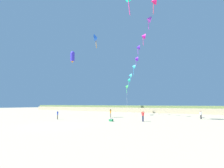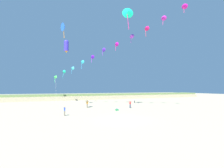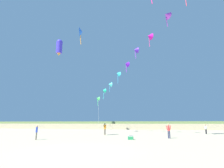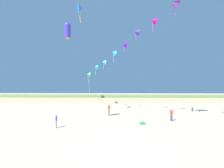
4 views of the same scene
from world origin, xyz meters
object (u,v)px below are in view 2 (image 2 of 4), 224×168
object	(u,v)px
person_mid_center	(130,104)
person_far_left	(65,110)
large_kite_mid_trail	(128,12)
person_near_right	(87,103)
large_kite_high_solo	(66,46)
large_kite_low_lead	(64,27)
beach_cooler	(117,110)
person_near_left	(135,100)

from	to	relation	value
person_mid_center	person_far_left	xyz separation A→B (m)	(-14.32, -4.71, -0.10)
person_mid_center	person_far_left	size ratio (longest dim) A/B	1.11
person_far_left	large_kite_mid_trail	size ratio (longest dim) A/B	0.31
person_near_right	large_kite_high_solo	distance (m)	13.52
person_near_right	large_kite_mid_trail	size ratio (longest dim) A/B	0.34
large_kite_low_lead	beach_cooler	distance (m)	21.99
person_near_right	beach_cooler	bearing A→B (deg)	-55.14
large_kite_low_lead	person_near_right	bearing A→B (deg)	-15.79
person_mid_center	large_kite_low_lead	xyz separation A→B (m)	(-13.96, 5.48, 17.30)
large_kite_mid_trail	person_near_left	bearing A→B (deg)	54.73
person_near_right	person_near_left	bearing A→B (deg)	20.69
person_near_right	large_kite_low_lead	distance (m)	18.10
person_near_right	large_kite_high_solo	world-z (taller)	large_kite_high_solo
person_near_right	large_kite_mid_trail	distance (m)	21.88
person_near_left	large_kite_low_lead	bearing A→B (deg)	-167.87
person_mid_center	large_kite_mid_trail	size ratio (longest dim) A/B	0.34
large_kite_high_solo	person_mid_center	bearing A→B (deg)	7.68
person_far_left	person_near_left	bearing A→B (deg)	34.67
person_near_right	person_far_left	size ratio (longest dim) A/B	1.11
person_near_right	person_far_left	bearing A→B (deg)	-122.18
person_near_left	beach_cooler	xyz separation A→B (m)	(-11.19, -12.44, -0.66)
large_kite_mid_trail	person_near_right	bearing A→B (deg)	142.70
large_kite_low_lead	person_far_left	bearing A→B (deg)	-92.01
person_far_left	large_kite_high_solo	size ratio (longest dim) A/B	0.64
person_near_left	large_kite_mid_trail	bearing A→B (deg)	-125.27
large_kite_mid_trail	beach_cooler	size ratio (longest dim) A/B	8.62
person_far_left	large_kite_mid_trail	bearing A→B (deg)	13.15
person_near_right	large_kite_high_solo	size ratio (longest dim) A/B	0.71
person_mid_center	person_far_left	bearing A→B (deg)	-161.81
beach_cooler	large_kite_low_lead	bearing A→B (deg)	140.54
large_kite_low_lead	large_kite_high_solo	world-z (taller)	large_kite_low_lead
large_kite_mid_trail	large_kite_high_solo	bearing A→B (deg)	-179.06
person_near_left	person_near_right	bearing A→B (deg)	-159.31
person_far_left	large_kite_low_lead	distance (m)	20.16
person_near_right	large_kite_mid_trail	world-z (taller)	large_kite_mid_trail
person_near_left	large_kite_mid_trail	size ratio (longest dim) A/B	0.30
large_kite_mid_trail	beach_cooler	world-z (taller)	large_kite_mid_trail
person_near_left	person_mid_center	xyz separation A→B (m)	(-6.90, -9.97, 0.11)
person_near_right	large_kite_high_solo	bearing A→B (deg)	-130.90
person_mid_center	large_kite_low_lead	bearing A→B (deg)	158.56
person_mid_center	beach_cooler	world-z (taller)	person_mid_center
person_mid_center	beach_cooler	xyz separation A→B (m)	(-4.29, -2.48, -0.77)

